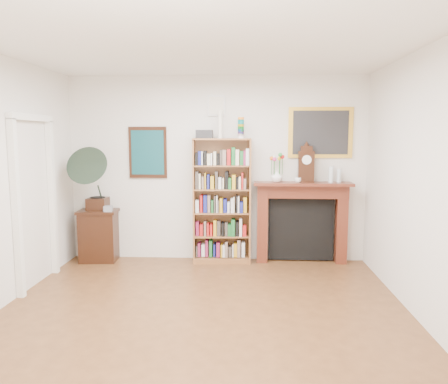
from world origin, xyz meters
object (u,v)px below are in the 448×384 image
object	(u,v)px
cd_stack	(108,209)
mantel_clock	(306,165)
fireplace	(302,215)
gramophone	(93,175)
teacup	(298,180)
bottle_right	(339,176)
flower_vase	(277,176)
side_cabinet	(99,236)
bottle_left	(331,174)
bookshelf	(222,194)

from	to	relation	value
cd_stack	mantel_clock	size ratio (longest dim) A/B	0.22
fireplace	gramophone	size ratio (longest dim) A/B	1.52
teacup	bottle_right	size ratio (longest dim) A/B	0.48
fireplace	flower_vase	world-z (taller)	flower_vase
side_cabinet	bottle_right	bearing A→B (deg)	-2.39
fireplace	teacup	size ratio (longest dim) A/B	15.17
gramophone	cd_stack	world-z (taller)	gramophone
fireplace	bottle_left	world-z (taller)	bottle_left
flower_vase	cd_stack	bearing A→B (deg)	-175.59
side_cabinet	fireplace	xyz separation A→B (m)	(3.08, 0.12, 0.33)
gramophone	flower_vase	bearing A→B (deg)	2.64
bottle_right	fireplace	bearing A→B (deg)	177.45
side_cabinet	fireplace	size ratio (longest dim) A/B	0.54
gramophone	cd_stack	bearing A→B (deg)	-2.04
gramophone	bottle_left	distance (m)	3.51
bottle_left	gramophone	bearing A→B (deg)	-177.22
mantel_clock	bottle_right	bearing A→B (deg)	3.47
side_cabinet	bookshelf	bearing A→B (deg)	-2.27
teacup	bottle_right	bearing A→B (deg)	6.88
fireplace	teacup	bearing A→B (deg)	-127.43
flower_vase	bottle_right	distance (m)	0.91
gramophone	cd_stack	distance (m)	0.54
side_cabinet	flower_vase	size ratio (longest dim) A/B	4.55
bookshelf	teacup	distance (m)	1.14
fireplace	bookshelf	bearing A→B (deg)	-175.50
bottle_right	teacup	bearing A→B (deg)	-173.12
mantel_clock	teacup	size ratio (longest dim) A/B	5.57
bookshelf	bottle_right	size ratio (longest dim) A/B	10.75
side_cabinet	gramophone	bearing A→B (deg)	-104.40
side_cabinet	teacup	bearing A→B (deg)	-3.47
flower_vase	teacup	distance (m)	0.32
bookshelf	mantel_clock	xyz separation A→B (m)	(1.24, 0.02, 0.44)
fireplace	bottle_left	size ratio (longest dim) A/B	6.06
fireplace	bottle_right	bearing A→B (deg)	-1.30
mantel_clock	flower_vase	world-z (taller)	mantel_clock
mantel_clock	teacup	world-z (taller)	mantel_clock
gramophone	flower_vase	size ratio (longest dim) A/B	5.54
fireplace	bottle_right	size ratio (longest dim) A/B	7.27
side_cabinet	fireplace	world-z (taller)	fireplace
bookshelf	cd_stack	world-z (taller)	bookshelf
bottle_right	bottle_left	bearing A→B (deg)	-166.82
bottle_left	flower_vase	bearing A→B (deg)	178.51
mantel_clock	bottle_left	bearing A→B (deg)	-0.18
fireplace	teacup	distance (m)	0.55
mantel_clock	bookshelf	bearing A→B (deg)	-177.88
gramophone	bottle_right	distance (m)	3.63
bookshelf	fireplace	distance (m)	1.25
mantel_clock	teacup	bearing A→B (deg)	-155.26
bookshelf	cd_stack	bearing A→B (deg)	-178.10
bookshelf	teacup	world-z (taller)	bookshelf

